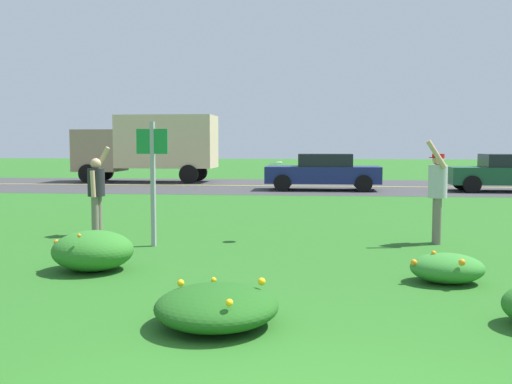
# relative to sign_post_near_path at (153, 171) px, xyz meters

# --- Properties ---
(ground_plane) EXTENTS (120.00, 120.00, 0.00)m
(ground_plane) POSITION_rel_sign_post_near_path_xyz_m (2.85, 4.40, -1.36)
(ground_plane) COLOR #26601E
(highway_strip) EXTENTS (120.00, 9.69, 0.01)m
(highway_strip) POSITION_rel_sign_post_near_path_xyz_m (2.85, 15.72, -1.35)
(highway_strip) COLOR #38383A
(highway_strip) RESTS_ON ground
(highway_center_stripe) EXTENTS (120.00, 0.16, 0.00)m
(highway_center_stripe) POSITION_rel_sign_post_near_path_xyz_m (2.85, 15.72, -1.35)
(highway_center_stripe) COLOR yellow
(highway_center_stripe) RESTS_ON ground
(daylily_clump_near_camera) EXTENTS (0.97, 0.81, 0.42)m
(daylily_clump_near_camera) POSITION_rel_sign_post_near_path_xyz_m (4.63, -2.36, -1.16)
(daylily_clump_near_camera) COLOR #337F2D
(daylily_clump_near_camera) RESTS_ON ground
(daylily_clump_mid_center) EXTENTS (1.25, 1.36, 0.45)m
(daylily_clump_mid_center) POSITION_rel_sign_post_near_path_xyz_m (1.93, -4.53, -1.16)
(daylily_clump_mid_center) COLOR #1E5619
(daylily_clump_mid_center) RESTS_ON ground
(daylily_clump_front_center) EXTENTS (1.17, 1.12, 0.61)m
(daylily_clump_front_center) POSITION_rel_sign_post_near_path_xyz_m (-0.30, -2.11, -1.07)
(daylily_clump_front_center) COLOR #2D7526
(daylily_clump_front_center) RESTS_ON ground
(sign_post_near_path) EXTENTS (0.56, 0.10, 2.22)m
(sign_post_near_path) POSITION_rel_sign_post_near_path_xyz_m (0.00, 0.00, 0.00)
(sign_post_near_path) COLOR #93969B
(sign_post_near_path) RESTS_ON ground
(person_thrower_dark_shirt) EXTENTS (0.40, 0.49, 1.78)m
(person_thrower_dark_shirt) POSITION_rel_sign_post_near_path_xyz_m (-1.49, 1.16, -0.43)
(person_thrower_dark_shirt) COLOR #232328
(person_thrower_dark_shirt) RESTS_ON ground
(person_catcher_red_cap_gray_shirt) EXTENTS (0.43, 0.49, 1.90)m
(person_catcher_red_cap_gray_shirt) POSITION_rel_sign_post_near_path_xyz_m (5.09, 0.82, -0.34)
(person_catcher_red_cap_gray_shirt) COLOR #B2B2B7
(person_catcher_red_cap_gray_shirt) RESTS_ON ground
(frisbee_white) EXTENTS (0.27, 0.26, 0.11)m
(frisbee_white) POSITION_rel_sign_post_near_path_xyz_m (2.11, 0.93, 0.10)
(frisbee_white) COLOR white
(car_dark_green_center_left) EXTENTS (4.50, 2.00, 1.45)m
(car_dark_green_center_left) POSITION_rel_sign_post_near_path_xyz_m (10.20, 13.54, -0.62)
(car_dark_green_center_left) COLOR #194C2D
(car_dark_green_center_left) RESTS_ON ground
(car_navy_center_right) EXTENTS (4.50, 2.00, 1.45)m
(car_navy_center_right) POSITION_rel_sign_post_near_path_xyz_m (3.10, 13.54, -0.62)
(car_navy_center_right) COLOR navy
(car_navy_center_right) RESTS_ON ground
(box_truck_tan) EXTENTS (6.70, 2.46, 3.20)m
(box_truck_tan) POSITION_rel_sign_post_near_path_xyz_m (-5.26, 17.90, 0.45)
(box_truck_tan) COLOR #937F60
(box_truck_tan) RESTS_ON ground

